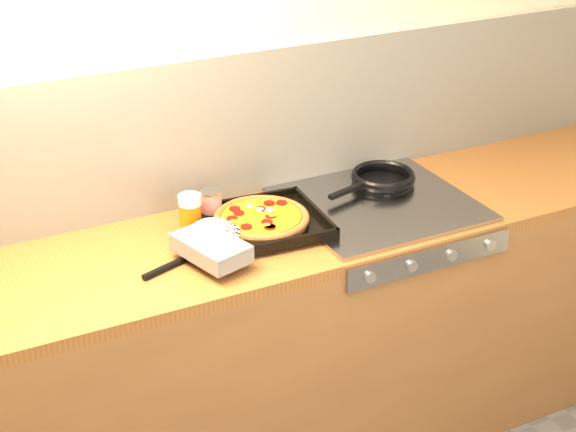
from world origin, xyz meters
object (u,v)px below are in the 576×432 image
pizza_on_tray (247,226)px  frying_pan (382,179)px  tomato_can (211,205)px  juice_glass (190,213)px

pizza_on_tray → frying_pan: size_ratio=1.34×
tomato_can → juice_glass: bearing=-152.2°
frying_pan → tomato_can: 0.62m
tomato_can → pizza_on_tray: bearing=-75.6°
frying_pan → tomato_can: size_ratio=3.96×
tomato_can → frying_pan: bearing=-4.4°
pizza_on_tray → tomato_can: bearing=104.4°
frying_pan → tomato_can: (-0.62, 0.05, 0.01)m
tomato_can → juice_glass: 0.10m
pizza_on_tray → tomato_can: (-0.05, 0.18, 0.01)m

